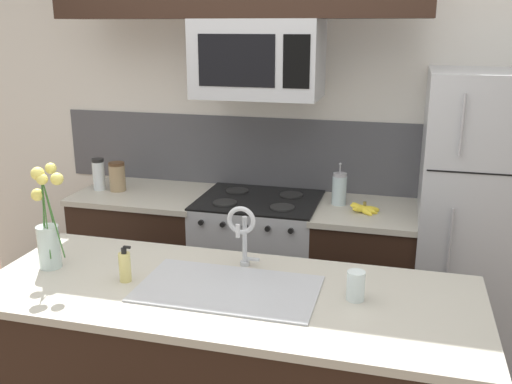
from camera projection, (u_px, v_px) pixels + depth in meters
name	position (u px, v px, depth m)	size (l,w,h in m)	color
rear_partition	(317.00, 132.00, 3.79)	(5.20, 0.10, 2.60)	silver
splash_band	(271.00, 153.00, 3.85)	(3.01, 0.01, 0.48)	#4C4C51
back_counter_left	(148.00, 255.00, 3.94)	(0.86, 0.65, 0.91)	black
back_counter_right	(363.00, 278.00, 3.58)	(0.62, 0.65, 0.91)	black
stove_range	(259.00, 266.00, 3.74)	(0.76, 0.64, 0.93)	#A8AAAF
microwave	(258.00, 59.00, 3.35)	(0.74, 0.40, 0.45)	#A8AAAF
refrigerator	(491.00, 224.00, 3.30)	(0.83, 0.74, 1.75)	#A8AAAF
storage_jar_tall	(99.00, 174.00, 3.83)	(0.08, 0.08, 0.21)	silver
storage_jar_medium	(117.00, 177.00, 3.82)	(0.11, 0.11, 0.19)	#997F5B
banana_bunch	(364.00, 209.00, 3.39)	(0.19, 0.15, 0.08)	yellow
french_press	(339.00, 189.00, 3.52)	(0.09, 0.09, 0.27)	silver
island_counter	(228.00, 382.00, 2.54)	(2.13, 0.83, 0.91)	black
kitchen_sink	(228.00, 304.00, 2.43)	(0.76, 0.44, 0.16)	#ADAFB5
sink_faucet	(242.00, 228.00, 2.56)	(0.14, 0.14, 0.31)	#B7BABF
dish_soap_bottle	(125.00, 266.00, 2.47)	(0.06, 0.05, 0.16)	#DBCC75
drinking_glass	(356.00, 286.00, 2.31)	(0.07, 0.07, 0.12)	silver
flower_vase	(48.00, 233.00, 2.58)	(0.17, 0.19, 0.49)	silver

